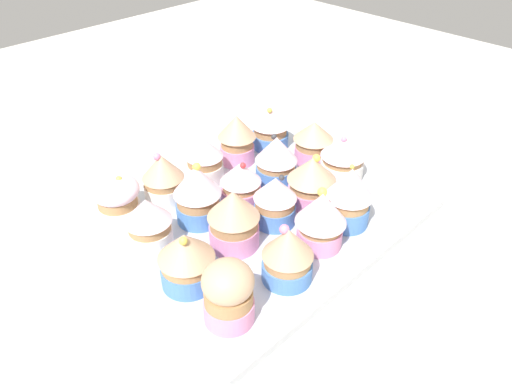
{
  "coord_description": "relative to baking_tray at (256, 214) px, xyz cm",
  "views": [
    {
      "loc": [
        -37.52,
        -37.67,
        41.83
      ],
      "look_at": [
        0.0,
        0.0,
        4.2
      ],
      "focal_mm": 35.35,
      "sensor_mm": 36.0,
      "label": 1
    }
  ],
  "objects": [
    {
      "name": "cupcake_7",
      "position": [
        6.51,
        -3.84,
        4.21
      ],
      "size": [
        6.47,
        6.47,
        7.35
      ],
      "color": "pink",
      "rests_on": "baking_tray"
    },
    {
      "name": "cupcake_4",
      "position": [
        -14.61,
        -4.07,
        4.15
      ],
      "size": [
        6.28,
        6.28,
        7.22
      ],
      "color": "#477AC6",
      "rests_on": "baking_tray"
    },
    {
      "name": "cupcake_12",
      "position": [
        7.0,
        3.01,
        4.25
      ],
      "size": [
        5.98,
        5.98,
        7.41
      ],
      "color": "#477AC6",
      "rests_on": "baking_tray"
    },
    {
      "name": "cupcake_3",
      "position": [
        6.35,
        -9.98,
        4.84
      ],
      "size": [
        5.89,
        5.89,
        8.41
      ],
      "color": "#477AC6",
      "rests_on": "baking_tray"
    },
    {
      "name": "cupcake_6",
      "position": [
        0.25,
        -3.38,
        4.04
      ],
      "size": [
        5.45,
        5.45,
        7.02
      ],
      "color": "#477AC6",
      "rests_on": "baking_tray"
    },
    {
      "name": "cupcake_15",
      "position": [
        -7.12,
        10.26,
        4.24
      ],
      "size": [
        5.57,
        5.57,
        7.54
      ],
      "color": "white",
      "rests_on": "baking_tray"
    },
    {
      "name": "cupcake_5",
      "position": [
        -6.59,
        -2.9,
        4.56
      ],
      "size": [
        6.24,
        6.24,
        7.78
      ],
      "color": "pink",
      "rests_on": "baking_tray"
    },
    {
      "name": "baking_tray",
      "position": [
        0.0,
        0.0,
        0.0
      ],
      "size": [
        40.1,
        33.05,
        1.2
      ],
      "color": "silver",
      "rests_on": "ground_plane"
    },
    {
      "name": "cupcake_13",
      "position": [
        14.92,
        2.88,
        4.07
      ],
      "size": [
        5.98,
        5.98,
        6.6
      ],
      "color": "pink",
      "rests_on": "baking_tray"
    },
    {
      "name": "cupcake_17",
      "position": [
        6.77,
        10.84,
        4.63
      ],
      "size": [
        5.7,
        5.7,
        7.68
      ],
      "color": "pink",
      "rests_on": "baking_tray"
    },
    {
      "name": "cupcake_0",
      "position": [
        -14.85,
        -11.03,
        4.32
      ],
      "size": [
        5.26,
        5.26,
        7.44
      ],
      "color": "pink",
      "rests_on": "baking_tray"
    },
    {
      "name": "cupcake_11",
      "position": [
        -0.15,
        2.87,
        3.67
      ],
      "size": [
        5.49,
        5.49,
        6.39
      ],
      "color": "pink",
      "rests_on": "baking_tray"
    },
    {
      "name": "cupcake_10",
      "position": [
        -6.54,
        3.82,
        4.82
      ],
      "size": [
        6.09,
        6.09,
        8.5
      ],
      "color": "#477AC6",
      "rests_on": "baking_tray"
    },
    {
      "name": "cupcake_16",
      "position": [
        -0.37,
        10.26,
        4.05
      ],
      "size": [
        5.34,
        5.34,
        6.81
      ],
      "color": "white",
      "rests_on": "baking_tray"
    },
    {
      "name": "cupcake_1",
      "position": [
        -6.36,
        -11.26,
        4.14
      ],
      "size": [
        5.73,
        5.73,
        7.35
      ],
      "color": "#477AC6",
      "rests_on": "baking_tray"
    },
    {
      "name": "ground_plane",
      "position": [
        0.0,
        0.0,
        -2.1
      ],
      "size": [
        180.0,
        180.0,
        3.0
      ],
      "primitive_type": "cube",
      "color": "beige"
    },
    {
      "name": "napkin",
      "position": [
        29.98,
        -7.83,
        -0.3
      ],
      "size": [
        15.78,
        14.96,
        0.6
      ],
      "primitive_type": "cube",
      "rotation": [
        0.0,
        0.0,
        0.27
      ],
      "color": "white",
      "rests_on": "ground_plane"
    },
    {
      "name": "cupcake_9",
      "position": [
        -13.96,
        3.79,
        4.21
      ],
      "size": [
        5.58,
        5.58,
        7.01
      ],
      "color": "white",
      "rests_on": "baking_tray"
    },
    {
      "name": "cupcake_8",
      "position": [
        14.38,
        -3.01,
        3.9
      ],
      "size": [
        6.3,
        6.3,
        6.78
      ],
      "color": "white",
      "rests_on": "baking_tray"
    },
    {
      "name": "cupcake_14",
      "position": [
        -13.65,
        11.24,
        3.8
      ],
      "size": [
        6.01,
        6.01,
        6.42
      ],
      "color": "white",
      "rests_on": "baking_tray"
    },
    {
      "name": "cupcake_2",
      "position": [
        0.62,
        -10.16,
        4.59
      ],
      "size": [
        6.13,
        6.13,
        7.91
      ],
      "color": "pink",
      "rests_on": "baking_tray"
    },
    {
      "name": "cupcake_18",
      "position": [
        13.64,
        10.52,
        4.08
      ],
      "size": [
        6.1,
        6.1,
        7.01
      ],
      "color": "#477AC6",
      "rests_on": "baking_tray"
    }
  ]
}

